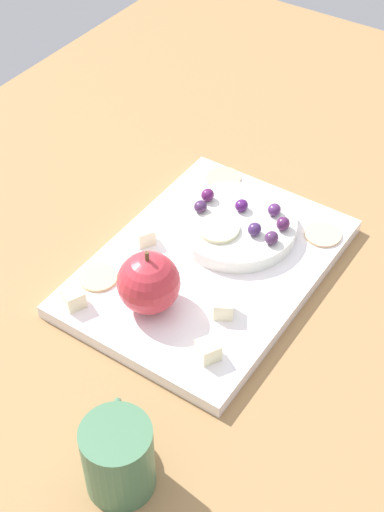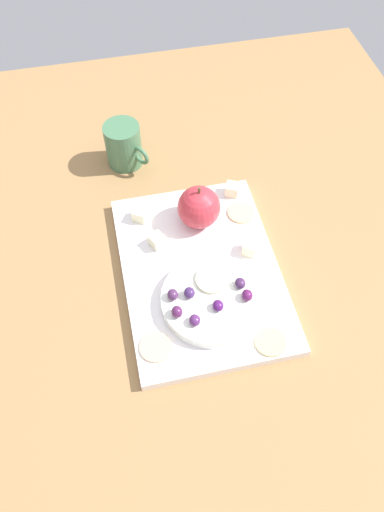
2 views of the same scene
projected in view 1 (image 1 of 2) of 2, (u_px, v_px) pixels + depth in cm
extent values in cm
cube|color=#997145|center=(202.00, 254.00, 103.10)|extent=(143.56, 105.05, 3.65)
cube|color=white|center=(209.00, 266.00, 97.44)|extent=(37.26, 26.75, 1.86)
cylinder|color=white|center=(236.00, 226.00, 100.28)|extent=(16.58, 16.58, 2.06)
sphere|color=#C22F3A|center=(149.00, 283.00, 88.63)|extent=(7.80, 7.80, 7.80)
cylinder|color=brown|center=(147.00, 256.00, 85.48)|extent=(0.50, 0.50, 1.20)
cube|color=#F9F2BF|center=(208.00, 350.00, 84.68)|extent=(3.28, 3.28, 2.40)
cube|color=#F7F3C0|center=(74.00, 298.00, 90.48)|extent=(3.20, 3.20, 2.40)
cube|color=#F4E9BD|center=(224.00, 307.00, 89.41)|extent=(3.25, 3.25, 2.40)
cube|color=#F8F1C2|center=(144.00, 235.00, 98.65)|extent=(3.30, 3.30, 2.40)
cylinder|color=#D8C387|center=(98.00, 277.00, 94.43)|extent=(5.07, 5.07, 0.40)
cylinder|color=#DCB288|center=(323.00, 234.00, 100.25)|extent=(5.07, 5.07, 0.40)
cylinder|color=#D6BD80|center=(224.00, 178.00, 109.08)|extent=(5.07, 5.07, 0.40)
ellipsoid|color=#52265F|center=(274.00, 210.00, 99.89)|extent=(1.96, 1.77, 1.61)
ellipsoid|color=#4A185D|center=(241.00, 205.00, 100.51)|extent=(1.96, 1.77, 1.62)
ellipsoid|color=#44254E|center=(201.00, 206.00, 100.38)|extent=(1.96, 1.77, 1.58)
ellipsoid|color=#41255A|center=(255.00, 229.00, 96.97)|extent=(1.96, 1.77, 1.73)
ellipsoid|color=#4C2851|center=(272.00, 238.00, 95.76)|extent=(1.96, 1.77, 1.73)
ellipsoid|color=#591A52|center=(208.00, 195.00, 101.98)|extent=(1.96, 1.77, 1.77)
ellipsoid|color=#50204D|center=(283.00, 224.00, 97.66)|extent=(1.96, 1.77, 1.84)
cylinder|color=beige|center=(220.00, 227.00, 98.12)|extent=(5.56, 5.56, 0.60)
cylinder|color=#44724F|center=(118.00, 458.00, 73.05)|extent=(7.27, 7.27, 9.15)
torus|color=#44724F|center=(118.00, 417.00, 76.50)|extent=(3.64, 3.10, 4.00)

